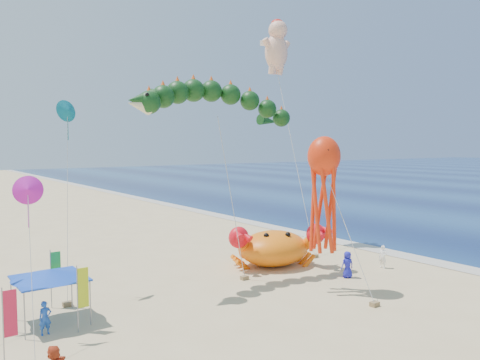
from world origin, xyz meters
The scene contains 10 objects.
ground centered at (0.00, 0.00, 0.00)m, with size 320.00×320.00×0.00m, color #D1B784.
foam_strip centered at (12.00, 0.00, 0.01)m, with size 320.00×320.00×0.00m, color silver.
crab_inflatable centered at (1.70, 2.77, 1.39)m, with size 7.21×6.17×3.16m.
dragon_kite centered at (-3.67, 2.41, 11.23)m, with size 12.33×3.33×12.58m.
cherub_kite centered at (7.21, 8.98, 17.55)m, with size 2.70×7.39×19.84m.
octopus_kite centered at (0.16, -3.48, 6.43)m, with size 2.06×4.73×9.33m.
canopy_blue centered at (-14.44, 1.00, 2.44)m, with size 3.55×3.55×2.71m.
feather_flags centered at (-15.58, 0.32, 2.01)m, with size 5.32×5.91×3.20m.
beachgoers centered at (-10.23, -1.17, 0.87)m, with size 26.07×11.52×1.89m.
small_kites centered at (-15.15, 2.04, 7.54)m, with size 7.06×9.15×11.47m.
Camera 1 is at (-20.33, -22.81, 8.79)m, focal length 35.00 mm.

